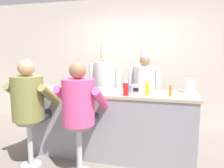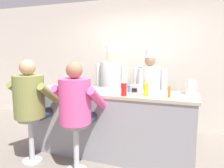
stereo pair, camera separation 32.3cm
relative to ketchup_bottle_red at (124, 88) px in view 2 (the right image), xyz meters
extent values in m
plane|color=slate|center=(-0.28, -0.11, -1.10)|extent=(20.00, 20.00, 0.00)
cube|color=beige|center=(-0.28, 1.76, 0.25)|extent=(10.00, 0.06, 2.70)
cube|color=gray|center=(-0.28, 0.24, -0.63)|extent=(2.46, 0.67, 0.95)
cube|color=tan|center=(-0.28, 0.24, -0.13)|extent=(2.51, 0.70, 0.04)
cylinder|color=red|center=(0.00, 0.00, -0.02)|extent=(0.08, 0.08, 0.18)
cone|color=white|center=(0.00, 0.00, 0.10)|extent=(0.06, 0.06, 0.06)
cylinder|color=yellow|center=(0.28, 0.11, -0.03)|extent=(0.06, 0.06, 0.16)
cone|color=yellow|center=(0.28, 0.11, 0.08)|extent=(0.05, 0.05, 0.05)
cylinder|color=orange|center=(0.59, 0.10, -0.04)|extent=(0.03, 0.03, 0.14)
cylinder|color=#287F2D|center=(0.59, 0.10, 0.03)|extent=(0.02, 0.02, 0.01)
cylinder|color=silver|center=(0.84, 0.41, 0.00)|extent=(0.14, 0.14, 0.21)
cube|color=silver|center=(0.92, 0.41, 0.01)|extent=(0.02, 0.02, 0.13)
cylinder|color=white|center=(-0.50, 0.16, -0.10)|extent=(0.24, 0.24, 0.02)
ellipsoid|color=#E0BC60|center=(-0.50, 0.16, -0.08)|extent=(0.11, 0.08, 0.03)
cylinder|color=#B24C47|center=(-0.97, 0.15, -0.08)|extent=(0.16, 0.16, 0.05)
cylinder|color=#4C7AB2|center=(0.00, 0.30, -0.06)|extent=(0.08, 0.08, 0.10)
torus|color=#4C7AB2|center=(0.05, 0.30, -0.06)|extent=(0.07, 0.01, 0.07)
cylinder|color=#B7BABF|center=(0.13, 0.42, 0.06)|extent=(0.08, 0.08, 0.33)
cylinder|color=silver|center=(0.13, 0.42, 0.23)|extent=(0.09, 0.09, 0.01)
cube|color=silver|center=(0.13, 0.11, -0.04)|extent=(0.12, 0.06, 0.14)
cube|color=black|center=(0.13, 0.08, -0.04)|extent=(0.07, 0.01, 0.05)
cylinder|color=#B2B5BA|center=(-1.27, -0.39, -1.09)|extent=(0.29, 0.29, 0.02)
cylinder|color=#B2B5BA|center=(-1.27, -0.39, -0.77)|extent=(0.07, 0.07, 0.63)
cylinder|color=gray|center=(-1.27, -0.39, -0.46)|extent=(0.34, 0.34, 0.05)
cylinder|color=#33384C|center=(-1.38, -0.18, -0.42)|extent=(0.16, 0.42, 0.16)
cylinder|color=#33384C|center=(-1.17, -0.18, -0.42)|extent=(0.16, 0.42, 0.16)
cylinder|color=olive|center=(-1.27, -0.39, -0.14)|extent=(0.42, 0.42, 0.60)
cylinder|color=olive|center=(-1.54, -0.27, -0.11)|extent=(0.11, 0.45, 0.36)
cylinder|color=olive|center=(-1.01, -0.27, -0.11)|extent=(0.11, 0.45, 0.36)
sphere|color=tan|center=(-1.27, -0.39, 0.27)|extent=(0.22, 0.22, 0.22)
cylinder|color=#B2B5BA|center=(-0.54, -0.39, -0.77)|extent=(0.07, 0.07, 0.63)
cylinder|color=gray|center=(-0.54, -0.39, -0.46)|extent=(0.34, 0.34, 0.05)
cylinder|color=#33384C|center=(-0.64, -0.18, -0.42)|extent=(0.15, 0.41, 0.15)
cylinder|color=#33384C|center=(-0.43, -0.18, -0.42)|extent=(0.15, 0.41, 0.15)
cylinder|color=#E54C8C|center=(-0.54, -0.39, -0.14)|extent=(0.41, 0.41, 0.58)
cylinder|color=#E54C8C|center=(-0.79, -0.27, -0.12)|extent=(0.11, 0.44, 0.35)
cylinder|color=#E54C8C|center=(-0.28, -0.27, -0.12)|extent=(0.11, 0.44, 0.35)
sphere|color=#8C6647|center=(-0.54, -0.39, 0.25)|extent=(0.21, 0.21, 0.21)
cube|color=#232328|center=(-0.70, 1.36, -0.70)|extent=(0.33, 0.18, 0.80)
cube|color=white|center=(-0.70, 1.31, -0.54)|extent=(0.30, 0.02, 0.48)
cylinder|color=white|center=(-0.70, 1.36, -0.01)|extent=(0.43, 0.43, 0.60)
sphere|color=#DBB28E|center=(-0.70, 1.36, 0.40)|extent=(0.21, 0.21, 0.21)
cylinder|color=white|center=(-0.70, 1.36, 0.54)|extent=(0.19, 0.19, 0.17)
cylinder|color=white|center=(-0.97, 1.36, -0.01)|extent=(0.12, 0.12, 0.51)
cylinder|color=white|center=(-0.42, 1.36, -0.01)|extent=(0.12, 0.12, 0.51)
cube|color=#232328|center=(0.11, 1.26, -0.72)|extent=(0.32, 0.17, 0.76)
cube|color=white|center=(0.11, 1.21, -0.57)|extent=(0.28, 0.02, 0.45)
cylinder|color=white|center=(0.11, 1.26, -0.06)|extent=(0.41, 0.41, 0.57)
sphere|color=#8C6647|center=(0.11, 1.26, 0.32)|extent=(0.20, 0.20, 0.20)
cylinder|color=white|center=(0.11, 1.26, 0.46)|extent=(0.18, 0.18, 0.16)
cylinder|color=white|center=(-0.15, 1.26, -0.06)|extent=(0.11, 0.11, 0.48)
cylinder|color=white|center=(0.38, 1.26, -0.06)|extent=(0.11, 0.11, 0.48)
camera|label=1|loc=(0.56, -2.89, 0.47)|focal=35.00mm
camera|label=2|loc=(0.86, -2.79, 0.47)|focal=35.00mm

